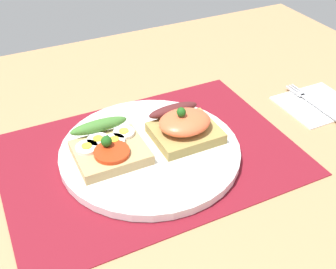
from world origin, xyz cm
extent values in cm
cube|color=tan|center=(0.00, 0.00, -1.60)|extent=(120.00, 90.00, 3.20)
cube|color=maroon|center=(0.00, 0.00, 0.15)|extent=(43.36, 30.73, 0.30)
cylinder|color=white|center=(0.00, 0.00, 0.94)|extent=(26.98, 26.98, 1.28)
cube|color=tan|center=(-5.96, 0.55, 2.39)|extent=(10.09, 8.67, 1.61)
cylinder|color=red|center=(-6.15, -0.78, 3.50)|extent=(5.07, 5.07, 0.60)
ellipsoid|color=#437A30|center=(-5.96, 5.28, 4.10)|extent=(8.88, 2.20, 1.80)
sphere|color=#1E5919|center=(-6.38, 0.55, 4.60)|extent=(1.60, 1.60, 1.60)
cylinder|color=white|center=(-8.98, 1.81, 3.45)|extent=(3.23, 3.23, 0.50)
cylinder|color=yellow|center=(-8.98, 1.81, 3.78)|extent=(1.45, 1.45, 0.16)
cylinder|color=white|center=(-6.96, 2.79, 3.45)|extent=(3.23, 3.23, 0.50)
cylinder|color=yellow|center=(-6.96, 2.79, 3.78)|extent=(1.45, 1.45, 0.16)
cylinder|color=white|center=(-4.95, 1.56, 3.45)|extent=(3.23, 3.23, 0.50)
cylinder|color=yellow|center=(-4.95, 1.56, 3.78)|extent=(1.45, 1.45, 0.16)
cylinder|color=white|center=(-2.93, 2.88, 3.45)|extent=(3.23, 3.23, 0.50)
cylinder|color=yellow|center=(-2.93, 2.88, 3.78)|extent=(1.45, 1.45, 0.16)
cube|color=#A38B4A|center=(5.96, -0.41, 2.41)|extent=(9.86, 8.36, 1.65)
ellipsoid|color=#F1633A|center=(5.78, -0.48, 4.51)|extent=(8.09, 6.69, 2.57)
ellipsoid|color=#531F20|center=(5.96, 4.17, 4.13)|extent=(8.38, 2.20, 1.80)
sphere|color=#1E5919|center=(5.16, 0.19, 6.50)|extent=(1.40, 1.40, 1.40)
cube|color=white|center=(32.54, -0.08, 0.30)|extent=(12.40, 11.04, 0.60)
cube|color=#B7B7BC|center=(31.66, -2.17, 0.76)|extent=(0.80, 10.49, 0.32)
cube|color=#B7B7BC|center=(31.66, 3.27, 0.76)|extent=(1.50, 1.20, 0.32)
cube|color=#B7B7BC|center=(31.01, 5.27, 0.76)|extent=(0.32, 2.80, 0.32)
cube|color=#B7B7BC|center=(31.66, 5.27, 0.76)|extent=(0.32, 2.80, 0.32)
cube|color=#B7B7BC|center=(32.31, 5.27, 0.76)|extent=(0.32, 2.80, 0.32)
camera|label=1|loc=(-19.00, -45.18, 40.54)|focal=44.81mm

